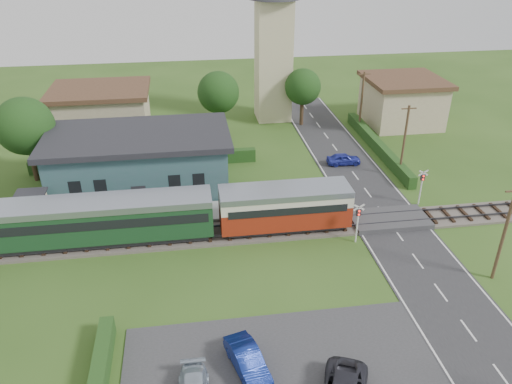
{
  "coord_description": "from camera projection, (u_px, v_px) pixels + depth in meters",
  "views": [
    {
      "loc": [
        -5.63,
        -30.59,
        21.1
      ],
      "look_at": [
        -0.58,
        4.0,
        2.5
      ],
      "focal_mm": 35.0,
      "sensor_mm": 36.0,
      "label": 1
    }
  ],
  "objects": [
    {
      "name": "ground",
      "position": [
        271.0,
        246.0,
        37.35
      ],
      "size": [
        120.0,
        120.0,
        0.0
      ],
      "primitive_type": "plane",
      "color": "#2D4C19"
    },
    {
      "name": "railway_track",
      "position": [
        267.0,
        230.0,
        39.04
      ],
      "size": [
        76.0,
        3.2,
        0.49
      ],
      "color": "#4C443D",
      "rests_on": "ground"
    },
    {
      "name": "road",
      "position": [
        398.0,
        235.0,
        38.61
      ],
      "size": [
        6.0,
        70.0,
        0.05
      ],
      "primitive_type": "cube",
      "color": "#28282B",
      "rests_on": "ground"
    },
    {
      "name": "car_park",
      "position": [
        282.0,
        373.0,
        26.65
      ],
      "size": [
        17.0,
        9.0,
        0.08
      ],
      "primitive_type": "cube",
      "color": "#333335",
      "rests_on": "ground"
    },
    {
      "name": "crossing_deck",
      "position": [
        389.0,
        219.0,
        40.26
      ],
      "size": [
        6.2,
        3.4,
        0.45
      ],
      "primitive_type": "cube",
      "color": "#333335",
      "rests_on": "ground"
    },
    {
      "name": "platform",
      "position": [
        139.0,
        218.0,
        40.51
      ],
      "size": [
        30.0,
        3.0,
        0.45
      ],
      "primitive_type": "cube",
      "color": "gray",
      "rests_on": "ground"
    },
    {
      "name": "equipment_hut",
      "position": [
        32.0,
        209.0,
        38.77
      ],
      "size": [
        2.3,
        2.3,
        2.55
      ],
      "color": "beige",
      "rests_on": "platform"
    },
    {
      "name": "station_building",
      "position": [
        140.0,
        161.0,
        44.41
      ],
      "size": [
        16.0,
        9.0,
        5.3
      ],
      "color": "#30595A",
      "rests_on": "ground"
    },
    {
      "name": "train",
      "position": [
        58.0,
        223.0,
        36.11
      ],
      "size": [
        43.2,
        2.9,
        3.4
      ],
      "color": "#232328",
      "rests_on": "ground"
    },
    {
      "name": "church_tower",
      "position": [
        274.0,
        33.0,
        57.64
      ],
      "size": [
        6.0,
        6.0,
        17.6
      ],
      "color": "beige",
      "rests_on": "ground"
    },
    {
      "name": "house_west",
      "position": [
        102.0,
        112.0,
        55.96
      ],
      "size": [
        10.8,
        8.8,
        5.5
      ],
      "color": "tan",
      "rests_on": "ground"
    },
    {
      "name": "house_east",
      "position": [
        402.0,
        100.0,
        59.55
      ],
      "size": [
        8.8,
        8.8,
        5.5
      ],
      "color": "tan",
      "rests_on": "ground"
    },
    {
      "name": "hedge_roadside",
      "position": [
        377.0,
        146.0,
        52.85
      ],
      "size": [
        0.8,
        18.0,
        1.2
      ],
      "primitive_type": "cube",
      "color": "#193814",
      "rests_on": "ground"
    },
    {
      "name": "hedge_station",
      "position": [
        145.0,
        161.0,
        49.31
      ],
      "size": [
        22.0,
        0.8,
        1.3
      ],
      "primitive_type": "cube",
      "color": "#193814",
      "rests_on": "ground"
    },
    {
      "name": "tree_a",
      "position": [
        25.0,
        126.0,
        44.5
      ],
      "size": [
        5.2,
        5.2,
        8.0
      ],
      "color": "#332316",
      "rests_on": "ground"
    },
    {
      "name": "tree_b",
      "position": [
        218.0,
        93.0,
        54.83
      ],
      "size": [
        4.6,
        4.6,
        7.34
      ],
      "color": "#332316",
      "rests_on": "ground"
    },
    {
      "name": "tree_c",
      "position": [
        303.0,
        87.0,
        58.02
      ],
      "size": [
        4.2,
        4.2,
        6.78
      ],
      "color": "#332316",
      "rests_on": "ground"
    },
    {
      "name": "utility_pole_b",
      "position": [
        504.0,
        233.0,
        32.21
      ],
      "size": [
        1.4,
        0.22,
        7.0
      ],
      "color": "#473321",
      "rests_on": "ground"
    },
    {
      "name": "utility_pole_c",
      "position": [
        404.0,
        140.0,
        46.19
      ],
      "size": [
        1.4,
        0.22,
        7.0
      ],
      "color": "#473321",
      "rests_on": "ground"
    },
    {
      "name": "utility_pole_d",
      "position": [
        362.0,
        101.0,
        56.67
      ],
      "size": [
        1.4,
        0.22,
        7.0
      ],
      "color": "#473321",
      "rests_on": "ground"
    },
    {
      "name": "crossing_signal_near",
      "position": [
        358.0,
        218.0,
        36.8
      ],
      "size": [
        0.84,
        0.28,
        3.28
      ],
      "color": "silver",
      "rests_on": "ground"
    },
    {
      "name": "crossing_signal_far",
      "position": [
        422.0,
        182.0,
        41.91
      ],
      "size": [
        0.84,
        0.28,
        3.28
      ],
      "color": "silver",
      "rests_on": "ground"
    },
    {
      "name": "streetlamp_west",
      "position": [
        25.0,
        128.0,
        50.59
      ],
      "size": [
        0.3,
        0.3,
        5.15
      ],
      "color": "#3F3F47",
      "rests_on": "ground"
    },
    {
      "name": "streetlamp_east",
      "position": [
        362.0,
        93.0,
        61.55
      ],
      "size": [
        0.3,
        0.3,
        5.15
      ],
      "color": "#3F3F47",
      "rests_on": "ground"
    },
    {
      "name": "car_on_road",
      "position": [
        344.0,
        159.0,
        49.79
      ],
      "size": [
        3.4,
        1.44,
        1.15
      ],
      "primitive_type": "imported",
      "rotation": [
        0.0,
        0.0,
        1.55
      ],
      "color": "#2731A8",
      "rests_on": "road"
    },
    {
      "name": "car_park_blue",
      "position": [
        248.0,
        361.0,
        26.48
      ],
      "size": [
        2.37,
        4.15,
        1.29
      ],
      "primitive_type": "imported",
      "rotation": [
        0.0,
        0.0,
        0.27
      ],
      "color": "navy",
      "rests_on": "car_park"
    },
    {
      "name": "pedestrian_near",
      "position": [
        242.0,
        201.0,
        40.89
      ],
      "size": [
        0.63,
        0.44,
        1.64
      ],
      "primitive_type": "imported",
      "rotation": [
        0.0,
        0.0,
        3.22
      ],
      "color": "gray",
      "rests_on": "platform"
    },
    {
      "name": "pedestrian_far",
      "position": [
        85.0,
        209.0,
        39.48
      ],
      "size": [
        0.9,
        1.02,
        1.75
      ],
      "primitive_type": "imported",
      "rotation": [
        0.0,
        0.0,
        1.25
      ],
      "color": "gray",
      "rests_on": "platform"
    }
  ]
}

